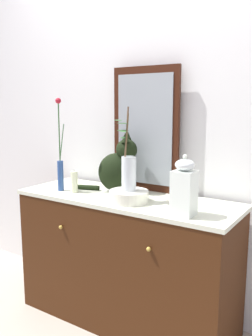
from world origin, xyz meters
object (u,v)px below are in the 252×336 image
Objects in this scene: mirror_leaning at (145,130)px; cat_sitting at (118,167)px; vase_slim_green at (60,164)px; vase_glass_clear at (128,170)px; jar_lidded_porcelain at (184,188)px; bowl_porcelain at (129,196)px; sideboard at (126,259)px; candle_pillar at (74,182)px.

mirror_leaning is 0.30m from cat_sitting.
cat_sitting is 0.38m from vase_slim_green.
vase_glass_clear is 0.39m from jar_lidded_porcelain.
bowl_porcelain is 0.48× the size of vase_glass_clear.
vase_glass_clear is (-0.00, -0.00, 0.15)m from bowl_porcelain.
bowl_porcelain reaches higher than sideboard.
cat_sitting reaches higher than bowl_porcelain.
vase_glass_clear reaches higher than candle_pillar.
vase_slim_green is at bearing -179.02° from bowl_porcelain.
vase_slim_green is (-0.33, -0.18, 0.02)m from cat_sitting.
vase_glass_clear is (0.07, -0.31, -0.21)m from mirror_leaning.
cat_sitting reaches higher than sideboard.
vase_slim_green reaches higher than candle_pillar.
vase_glass_clear is at bearing -76.74° from mirror_leaning.
candle_pillar is (-0.34, -0.09, 0.48)m from sideboard.
bowl_porcelain is (0.53, 0.01, -0.15)m from vase_slim_green.
jar_lidded_porcelain is at bearing -9.73° from bowl_porcelain.
jar_lidded_porcelain is (0.45, -0.15, 0.55)m from sideboard.
sideboard is 6.08× the size of bowl_porcelain.
bowl_porcelain is at bearing 170.27° from jar_lidded_porcelain.
jar_lidded_porcelain is (0.57, -0.24, -0.02)m from cat_sitting.
sideboard is 0.59m from cat_sitting.
cat_sitting reaches higher than candle_pillar.
bowl_porcelain is (0.19, -0.17, -0.13)m from cat_sitting.
vase_slim_green reaches higher than jar_lidded_porcelain.
candle_pillar is (-0.79, 0.07, -0.07)m from jar_lidded_porcelain.
jar_lidded_porcelain is at bearing -9.66° from vase_glass_clear.
vase_glass_clear is at bearing -42.52° from cat_sitting.
jar_lidded_porcelain is at bearing -3.50° from vase_slim_green.
vase_slim_green is 1.25× the size of vase_glass_clear.
mirror_leaning is 0.64m from jar_lidded_porcelain.
candle_pillar is at bearing 5.50° from vase_slim_green.
mirror_leaning reaches higher than candle_pillar.
mirror_leaning is at bearing 89.98° from sideboard.
cat_sitting is 0.26m from vase_glass_clear.
candle_pillar reaches higher than sideboard.
vase_slim_green is at bearing -174.50° from candle_pillar.
bowl_porcelain is at bearing 0.98° from vase_slim_green.
mirror_leaning reaches higher than vase_slim_green.
cat_sitting is 0.29m from bowl_porcelain.
jar_lidded_porcelain is at bearing -39.96° from mirror_leaning.
vase_slim_green is 0.55m from bowl_porcelain.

